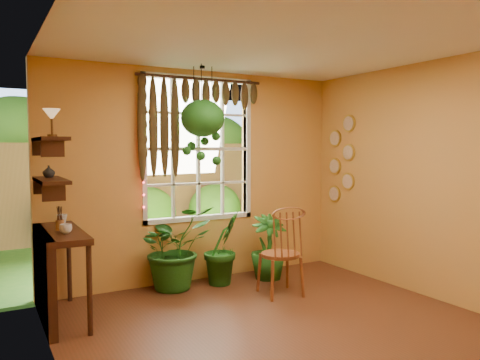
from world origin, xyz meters
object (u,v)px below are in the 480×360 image
(potted_plant_mid, at_px, (223,248))
(hanging_basket, at_px, (203,124))
(windsor_chair, at_px, (281,266))
(potted_plant_left, at_px, (174,247))
(counter_ledge, at_px, (50,266))

(potted_plant_mid, distance_m, hanging_basket, 1.57)
(potted_plant_mid, height_order, hanging_basket, hanging_basket)
(windsor_chair, bearing_deg, potted_plant_mid, 125.65)
(potted_plant_left, relative_size, potted_plant_mid, 1.11)
(hanging_basket, bearing_deg, counter_ledge, -170.20)
(counter_ledge, relative_size, hanging_basket, 0.99)
(counter_ledge, bearing_deg, windsor_chair, -9.98)
(counter_ledge, xyz_separation_m, potted_plant_left, (1.47, 0.42, -0.04))
(potted_plant_left, relative_size, hanging_basket, 0.83)
(potted_plant_mid, bearing_deg, windsor_chair, -62.56)
(counter_ledge, bearing_deg, hanging_basket, 9.80)
(windsor_chair, relative_size, potted_plant_mid, 1.31)
(potted_plant_left, xyz_separation_m, potted_plant_mid, (0.60, -0.11, -0.05))
(potted_plant_left, height_order, hanging_basket, hanging_basket)
(counter_ledge, height_order, hanging_basket, hanging_basket)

